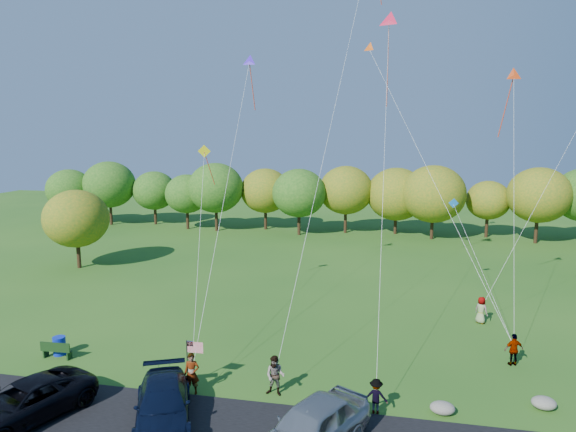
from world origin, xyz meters
name	(u,v)px	position (x,y,z in m)	size (l,w,h in m)	color
ground	(276,393)	(0.00, 0.00, 0.00)	(140.00, 140.00, 0.00)	#255618
treeline	(359,195)	(1.31, 36.59, 4.77)	(75.40, 27.88, 8.33)	#3A2415
minivan_dark	(25,402)	(-9.71, -4.35, 0.86)	(2.64, 5.72, 1.59)	black
minivan_navy	(163,404)	(-4.00, -3.38, 0.85)	(2.22, 5.46, 1.59)	black
minivan_silver	(312,428)	(2.29, -4.05, 1.01)	(2.25, 5.59, 1.90)	#91959A
flyer_a	(192,374)	(-3.78, -0.80, 0.97)	(0.71, 0.46, 1.94)	#4C4C59
flyer_b	(275,376)	(0.01, -0.17, 0.94)	(0.91, 0.71, 1.87)	#4C4C59
flyer_c	(376,396)	(4.57, -0.80, 0.77)	(1.00, 0.57, 1.55)	#4C4C59
flyer_d	(514,350)	(11.37, 5.24, 0.85)	(1.00, 0.41, 1.70)	#4C4C59
flyer_e	(481,310)	(10.69, 11.14, 0.85)	(0.83, 0.54, 1.70)	#4C4C59
park_bench	(56,350)	(-12.25, 1.19, 0.50)	(1.69, 0.44, 0.93)	black
trash_barrel	(59,346)	(-12.41, 1.69, 0.50)	(0.67, 0.67, 1.00)	#0B24B3
flag_assembly	(192,352)	(-4.04, -0.11, 1.67)	(0.84, 0.54, 2.26)	black
boulder_near	(442,408)	(7.37, -0.29, 0.27)	(1.06, 0.83, 0.53)	gray
boulder_far	(544,403)	(11.74, 1.01, 0.27)	(1.05, 0.87, 0.55)	gray
kites_aloft	(378,31)	(3.66, 14.84, 18.58)	(23.99, 8.58, 20.01)	red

